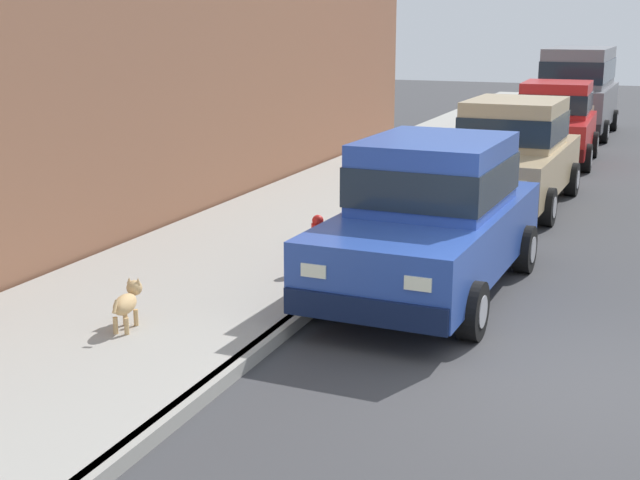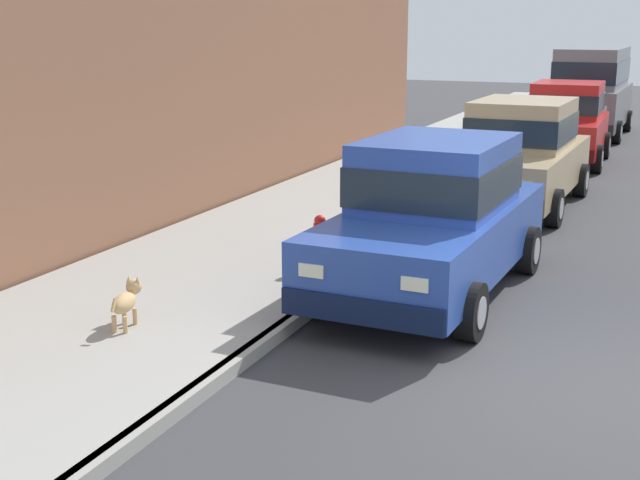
% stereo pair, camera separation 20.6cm
% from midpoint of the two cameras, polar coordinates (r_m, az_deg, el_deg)
% --- Properties ---
extents(ground_plane, '(80.00, 80.00, 0.00)m').
position_cam_midpoint_polar(ground_plane, '(8.55, 16.62, -9.19)').
color(ground_plane, '#38383A').
extents(curb, '(0.16, 64.00, 0.14)m').
position_cam_midpoint_polar(curb, '(9.29, -3.45, -6.21)').
color(curb, gray).
rests_on(curb, ground).
extents(sidewalk, '(3.60, 64.00, 0.14)m').
position_cam_midpoint_polar(sidewalk, '(10.16, -12.71, -4.75)').
color(sidewalk, '#99968E').
rests_on(sidewalk, ground).
extents(car_blue_sedan, '(2.15, 4.66, 1.92)m').
position_cam_midpoint_polar(car_blue_sedan, '(10.77, 6.79, 1.64)').
color(car_blue_sedan, '#28479E').
rests_on(car_blue_sedan, ground).
extents(car_tan_sedan, '(2.14, 4.65, 1.92)m').
position_cam_midpoint_polar(car_tan_sedan, '(16.21, 12.12, 5.66)').
color(car_tan_sedan, tan).
rests_on(car_tan_sedan, ground).
extents(car_red_hatchback, '(2.02, 3.84, 1.88)m').
position_cam_midpoint_polar(car_red_hatchback, '(21.51, 14.79, 7.53)').
color(car_red_hatchback, red).
rests_on(car_red_hatchback, ground).
extents(car_grey_van, '(2.20, 4.93, 2.52)m').
position_cam_midpoint_polar(car_grey_van, '(26.80, 16.28, 9.57)').
color(car_grey_van, slate).
rests_on(car_grey_van, ground).
extents(dog_tan, '(0.30, 0.75, 0.49)m').
position_cam_midpoint_polar(dog_tan, '(9.44, -13.09, -3.94)').
color(dog_tan, tan).
rests_on(dog_tan, sidewalk).
extents(fire_hydrant, '(0.34, 0.24, 0.72)m').
position_cam_midpoint_polar(fire_hydrant, '(11.32, -0.66, -0.27)').
color(fire_hydrant, red).
rests_on(fire_hydrant, sidewalk).
extents(building_facade, '(0.50, 20.00, 4.36)m').
position_cam_midpoint_polar(building_facade, '(15.88, -7.13, 10.04)').
color(building_facade, '#8C5B42').
rests_on(building_facade, ground).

